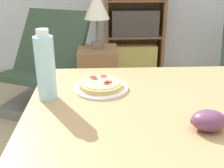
# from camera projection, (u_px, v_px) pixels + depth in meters

# --- Properties ---
(dining_table) EXTENTS (1.06, 0.90, 0.77)m
(dining_table) POSITION_uv_depth(u_px,v_px,m) (166.00, 132.00, 1.09)
(dining_table) COLOR tan
(dining_table) RESTS_ON ground_plane
(pizza_on_plate) EXTENTS (0.23, 0.23, 0.04)m
(pizza_on_plate) POSITION_uv_depth(u_px,v_px,m) (101.00, 86.00, 1.20)
(pizza_on_plate) COLOR white
(pizza_on_plate) RESTS_ON dining_table
(grape_bunch) EXTENTS (0.11, 0.10, 0.07)m
(grape_bunch) POSITION_uv_depth(u_px,v_px,m) (209.00, 120.00, 0.89)
(grape_bunch) COLOR #6B3856
(grape_bunch) RESTS_ON dining_table
(drink_bottle) EXTENTS (0.07, 0.07, 0.28)m
(drink_bottle) POSITION_uv_depth(u_px,v_px,m) (46.00, 67.00, 1.07)
(drink_bottle) COLOR #A3DBEA
(drink_bottle) RESTS_ON dining_table
(lounge_chair_near) EXTENTS (0.87, 0.95, 0.88)m
(lounge_chair_near) POSITION_uv_depth(u_px,v_px,m) (46.00, 80.00, 2.59)
(lounge_chair_near) COLOR slate
(lounge_chair_near) RESTS_ON ground_plane
(bookshelf) EXTENTS (0.73, 0.27, 1.34)m
(bookshelf) POSITION_uv_depth(u_px,v_px,m) (135.00, 21.00, 3.44)
(bookshelf) COLOR brown
(bookshelf) RESTS_ON ground_plane
(side_table) EXTENTS (0.34, 0.34, 0.60)m
(side_table) POSITION_uv_depth(u_px,v_px,m) (98.00, 81.00, 2.53)
(side_table) COLOR brown
(side_table) RESTS_ON ground_plane
(table_lamp) EXTENTS (0.21, 0.21, 0.49)m
(table_lamp) POSITION_uv_depth(u_px,v_px,m) (97.00, 7.00, 2.28)
(table_lamp) COLOR #665B51
(table_lamp) RESTS_ON side_table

